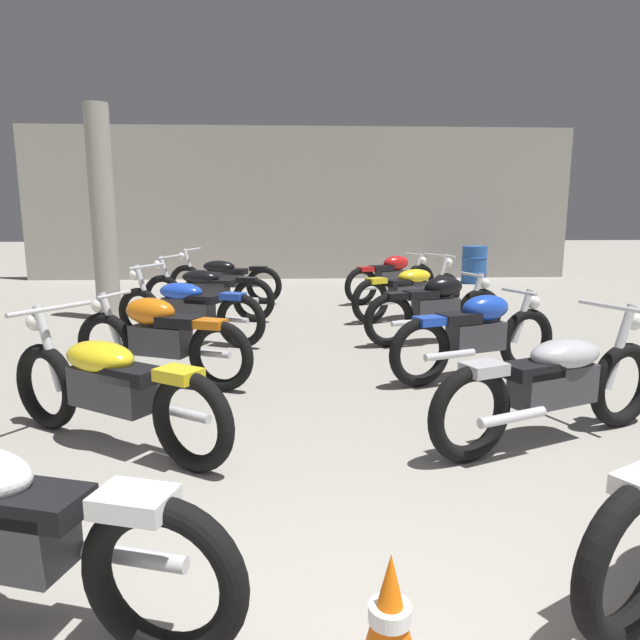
# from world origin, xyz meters

# --- Properties ---
(back_wall) EXTENTS (13.12, 0.24, 3.60)m
(back_wall) POSITION_xyz_m (0.00, 12.92, 1.80)
(back_wall) COLOR #9E998E
(back_wall) RESTS_ON ground
(support_pillar) EXTENTS (0.36, 0.36, 3.20)m
(support_pillar) POSITION_xyz_m (-3.10, 7.63, 1.60)
(support_pillar) COLOR #9E998E
(support_pillar) RESTS_ON ground
(motorcycle_left_row_1) EXTENTS (1.87, 1.29, 0.97)m
(motorcycle_left_row_1) POSITION_xyz_m (-1.58, 2.58, 0.45)
(motorcycle_left_row_1) COLOR black
(motorcycle_left_row_1) RESTS_ON ground
(motorcycle_left_row_2) EXTENTS (1.86, 0.86, 0.88)m
(motorcycle_left_row_2) POSITION_xyz_m (-1.57, 4.12, 0.46)
(motorcycle_left_row_2) COLOR black
(motorcycle_left_row_2) RESTS_ON ground
(motorcycle_left_row_3) EXTENTS (2.02, 1.07, 0.97)m
(motorcycle_left_row_3) POSITION_xyz_m (-1.60, 5.92, 0.45)
(motorcycle_left_row_3) COLOR black
(motorcycle_left_row_3) RESTS_ON ground
(motorcycle_left_row_4) EXTENTS (2.11, 0.88, 0.97)m
(motorcycle_left_row_4) POSITION_xyz_m (-1.58, 7.50, 0.45)
(motorcycle_left_row_4) COLOR black
(motorcycle_left_row_4) RESTS_ON ground
(motorcycle_left_row_5) EXTENTS (2.12, 0.85, 0.97)m
(motorcycle_left_row_5) POSITION_xyz_m (-1.50, 9.19, 0.45)
(motorcycle_left_row_5) COLOR black
(motorcycle_left_row_5) RESTS_ON ground
(motorcycle_right_row_1) EXTENTS (2.05, 1.02, 0.97)m
(motorcycle_right_row_1) POSITION_xyz_m (1.58, 2.49, 0.45)
(motorcycle_right_row_1) COLOR black
(motorcycle_right_row_1) RESTS_ON ground
(motorcycle_right_row_2) EXTENTS (1.89, 0.80, 0.88)m
(motorcycle_right_row_2) POSITION_xyz_m (1.54, 4.13, 0.46)
(motorcycle_right_row_2) COLOR black
(motorcycle_right_row_2) RESTS_ON ground
(motorcycle_right_row_3) EXTENTS (1.92, 0.72, 0.88)m
(motorcycle_right_row_3) POSITION_xyz_m (1.54, 5.72, 0.46)
(motorcycle_right_row_3) COLOR black
(motorcycle_right_row_3) RESTS_ON ground
(motorcycle_right_row_4) EXTENTS (1.95, 1.18, 0.97)m
(motorcycle_right_row_4) POSITION_xyz_m (1.56, 7.43, 0.45)
(motorcycle_right_row_4) COLOR black
(motorcycle_right_row_4) RESTS_ON ground
(motorcycle_right_row_5) EXTENTS (1.83, 0.95, 0.88)m
(motorcycle_right_row_5) POSITION_xyz_m (1.56, 9.05, 0.46)
(motorcycle_right_row_5) COLOR black
(motorcycle_right_row_5) RESTS_ON ground
(oil_drum) EXTENTS (0.59, 0.59, 0.85)m
(oil_drum) POSITION_xyz_m (3.95, 11.73, 0.43)
(oil_drum) COLOR #23519E
(oil_drum) RESTS_ON ground
(traffic_cone) EXTENTS (0.32, 0.32, 0.54)m
(traffic_cone) POSITION_xyz_m (0.01, 0.32, 0.26)
(traffic_cone) COLOR orange
(traffic_cone) RESTS_ON ground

